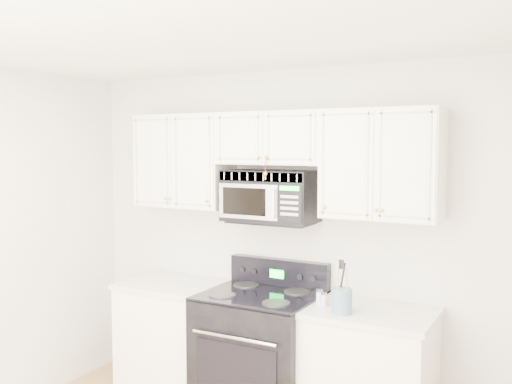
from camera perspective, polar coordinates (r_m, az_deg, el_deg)
The scene contains 9 objects.
room at distance 3.03m, azimuth -12.05°, elevation -9.19°, with size 3.51×3.51×2.61m.
base_cabinet_left at distance 4.83m, azimuth -7.81°, elevation -14.65°, with size 0.86×0.65×0.92m.
base_cabinet_right at distance 4.15m, azimuth 11.24°, elevation -18.04°, with size 0.86×0.65×0.92m.
range at distance 4.39m, azimuth 0.46°, elevation -15.84°, with size 0.83×0.75×1.14m.
upper_cabinets at distance 4.27m, azimuth 1.84°, elevation 3.49°, with size 2.44×0.37×0.75m.
microwave at distance 4.28m, azimuth 1.41°, elevation -0.40°, with size 0.70×0.40×0.39m.
utensil_crock at distance 3.84m, azimuth 8.59°, elevation -10.65°, with size 0.13×0.13×0.35m.
shaker_salt at distance 4.04m, azimuth 6.34°, elevation -10.38°, with size 0.04×0.04×0.11m.
shaker_pepper at distance 4.01m, azimuth 6.80°, elevation -10.57°, with size 0.04×0.04×0.09m.
Camera 1 is at (1.92, -2.22, 2.02)m, focal length 40.00 mm.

